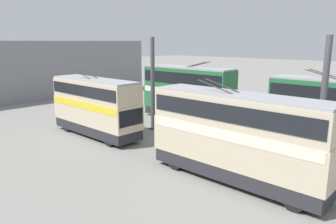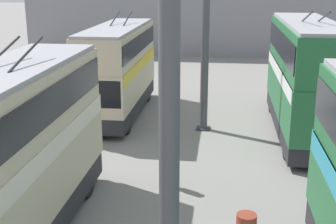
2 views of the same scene
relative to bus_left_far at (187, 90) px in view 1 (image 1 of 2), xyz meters
name	(u,v)px [view 1 (image 1 of 2)]	position (x,y,z in m)	size (l,w,h in m)	color
ground_plane	(333,175)	(-15.23, 4.70, -3.03)	(240.00, 240.00, 0.00)	gray
depot_back_wall	(39,71)	(21.56, 4.70, 0.90)	(0.50, 36.00, 7.85)	gray
support_column_near	(322,108)	(-14.26, 4.70, 0.93)	(0.68, 0.68, 8.17)	#4C4C51
support_column_far	(153,86)	(0.09, 4.70, 0.93)	(0.68, 0.68, 8.17)	#4C4C51
bus_left_far	(187,90)	(0.00, 0.00, 0.00)	(9.96, 2.54, 5.97)	black
bus_right_near	(237,132)	(-11.40, 9.40, -0.15)	(10.48, 2.54, 5.66)	black
bus_right_far	(95,104)	(2.10, 9.40, -0.29)	(9.15, 2.54, 5.41)	black
person_aisle_midway	(207,135)	(-6.61, 5.62, -2.10)	(0.46, 0.47, 1.75)	#473D33
oil_drum	(266,143)	(-10.05, 3.00, -2.58)	(0.61, 0.61, 0.90)	#933828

